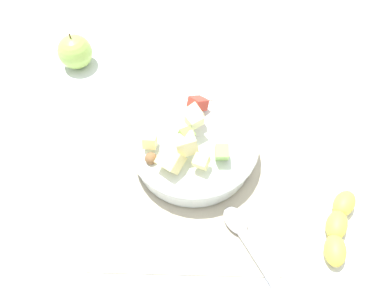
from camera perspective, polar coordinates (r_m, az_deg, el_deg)
ground_plane at (r=0.76m, az=0.29°, el=-1.47°), size 2.40×2.40×0.00m
placemat at (r=0.76m, az=0.29°, el=-1.34°), size 0.48×0.35×0.01m
salad_bowl at (r=0.72m, az=-0.04°, el=-0.29°), size 0.25×0.25×0.11m
serving_spoon at (r=0.67m, az=9.10°, el=-15.09°), size 0.23×0.15×0.01m
whole_apple at (r=0.94m, az=-17.10°, el=13.06°), size 0.08×0.08×0.09m
banana_whole at (r=0.72m, az=21.09°, el=-11.35°), size 0.15×0.08×0.04m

